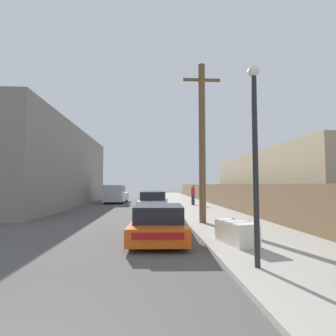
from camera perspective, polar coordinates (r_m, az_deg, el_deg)
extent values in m
cube|color=#9E998E|center=(26.18, 4.61, -7.64)|extent=(4.20, 63.00, 0.12)
cube|color=silver|center=(8.46, 14.58, -13.46)|extent=(0.97, 1.67, 0.63)
cube|color=white|center=(8.41, 14.55, -11.24)|extent=(0.93, 1.60, 0.03)
cube|color=#333335|center=(8.91, 14.05, -10.63)|extent=(0.07, 0.20, 0.02)
cube|color=gray|center=(8.62, 13.71, -10.93)|extent=(0.69, 0.20, 0.01)
cube|color=gray|center=(8.20, 15.37, -11.29)|extent=(0.69, 0.20, 0.01)
cube|color=#E05114|center=(9.55, -1.96, -12.59)|extent=(2.04, 4.51, 0.52)
cube|color=black|center=(9.09, -1.99, -9.72)|extent=(1.67, 2.20, 0.52)
cube|color=#B21414|center=(7.34, -2.24, -14.59)|extent=(1.43, 0.10, 0.18)
cylinder|color=black|center=(10.96, -6.12, -11.84)|extent=(0.23, 0.67, 0.66)
cylinder|color=black|center=(10.94, 2.43, -11.87)|extent=(0.23, 0.67, 0.66)
cylinder|color=black|center=(8.27, -7.84, -14.54)|extent=(0.23, 0.67, 0.66)
cylinder|color=black|center=(8.24, 3.63, -14.60)|extent=(0.23, 0.67, 0.66)
cube|color=silver|center=(18.24, -3.10, -7.99)|extent=(2.22, 4.54, 0.71)
cube|color=black|center=(18.02, -3.13, -6.02)|extent=(1.80, 2.59, 0.56)
cube|color=#B21414|center=(16.03, -3.65, -8.15)|extent=(1.46, 0.15, 0.25)
cylinder|color=black|center=(19.68, -5.21, -8.15)|extent=(0.25, 0.69, 0.68)
cylinder|color=black|center=(19.57, -0.41, -8.19)|extent=(0.25, 0.69, 0.68)
cylinder|color=black|center=(16.98, -6.21, -8.87)|extent=(0.25, 0.69, 0.68)
cylinder|color=black|center=(16.85, -0.62, -8.93)|extent=(0.25, 0.69, 0.68)
cube|color=silver|center=(24.57, -3.29, -6.94)|extent=(2.05, 4.29, 0.65)
cube|color=black|center=(24.37, -3.27, -5.60)|extent=(1.71, 2.43, 0.51)
cube|color=#B21414|center=(22.44, -3.02, -6.97)|extent=(1.46, 0.09, 0.23)
cylinder|color=black|center=(25.85, -5.25, -7.08)|extent=(0.23, 0.67, 0.66)
cylinder|color=black|center=(25.93, -1.63, -7.09)|extent=(0.23, 0.67, 0.66)
cylinder|color=black|center=(23.24, -5.16, -7.47)|extent=(0.23, 0.67, 0.66)
cylinder|color=black|center=(23.33, -1.12, -7.47)|extent=(0.23, 0.67, 0.66)
cube|color=silver|center=(28.34, -11.11, -6.15)|extent=(2.09, 5.39, 0.82)
cube|color=silver|center=(26.86, -11.58, -4.52)|extent=(1.89, 2.45, 0.83)
cube|color=black|center=(26.86, -11.58, -4.48)|extent=(1.93, 2.41, 0.46)
cylinder|color=black|center=(26.59, -9.95, -6.79)|extent=(0.28, 0.82, 0.81)
cylinder|color=black|center=(26.86, -13.39, -6.71)|extent=(0.28, 0.82, 0.81)
cylinder|color=black|center=(29.87, -9.07, -6.44)|extent=(0.28, 0.82, 0.81)
cylinder|color=black|center=(30.11, -12.14, -6.38)|extent=(0.28, 0.82, 0.81)
cylinder|color=brown|center=(12.65, 7.44, 5.61)|extent=(0.32, 0.32, 7.60)
cube|color=brown|center=(13.47, 7.33, 18.48)|extent=(1.80, 0.12, 0.12)
cylinder|color=#232326|center=(6.07, 18.52, -0.38)|extent=(0.12, 0.12, 4.20)
sphere|color=white|center=(6.58, 18.11, 19.41)|extent=(0.26, 0.26, 0.26)
cube|color=brown|center=(24.83, 9.64, -5.59)|extent=(0.08, 46.11, 1.81)
cube|color=gray|center=(26.06, -25.78, 0.10)|extent=(7.00, 21.36, 6.86)
cube|color=tan|center=(19.95, 25.51, -2.94)|extent=(6.00, 15.50, 4.03)
cylinder|color=#282D42|center=(23.21, 5.47, -6.96)|extent=(0.28, 0.28, 0.84)
cylinder|color=#B72D33|center=(23.18, 5.46, -5.11)|extent=(0.34, 0.34, 0.66)
sphere|color=#8C664C|center=(23.17, 5.46, -3.98)|extent=(0.25, 0.25, 0.25)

